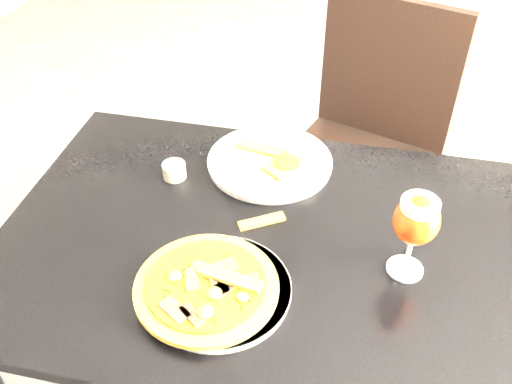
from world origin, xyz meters
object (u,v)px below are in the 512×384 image
(beer_glass, at_px, (416,221))
(pizza, at_px, (207,286))
(dining_table, at_px, (274,269))
(chair_far, at_px, (364,150))

(beer_glass, bearing_deg, pizza, -152.62)
(dining_table, bearing_deg, pizza, -119.81)
(chair_far, xyz_separation_m, pizza, (-0.18, -0.86, 0.22))
(dining_table, xyz_separation_m, beer_glass, (0.28, 0.00, 0.23))
(dining_table, bearing_deg, beer_glass, -5.13)
(chair_far, bearing_deg, pizza, -89.18)
(dining_table, xyz_separation_m, chair_far, (0.10, 0.68, -0.11))
(chair_far, bearing_deg, dining_table, -85.66)
(pizza, xyz_separation_m, beer_glass, (0.36, 0.19, 0.11))
(pizza, distance_m, beer_glass, 0.42)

